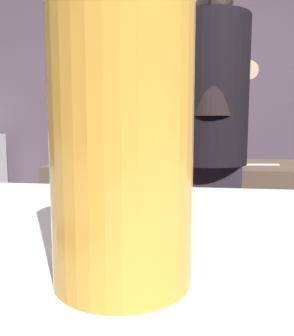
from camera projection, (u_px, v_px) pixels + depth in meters
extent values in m
cube|color=#524351|center=(185.00, 98.00, 3.35)|extent=(5.20, 0.10, 2.70)
cube|color=brown|center=(237.00, 240.00, 2.01)|extent=(2.10, 0.60, 0.89)
cube|color=#3D3D37|center=(191.00, 182.00, 3.16)|extent=(0.86, 0.36, 1.17)
cube|color=#2D2631|center=(204.00, 265.00, 1.59)|extent=(0.28, 0.20, 0.94)
cylinder|color=black|center=(208.00, 93.00, 1.49)|extent=(0.34, 0.34, 0.61)
cone|color=black|center=(212.00, 50.00, 1.37)|extent=(0.18, 0.18, 0.52)
cylinder|color=#D2B08B|center=(168.00, 76.00, 1.65)|extent=(0.11, 0.33, 0.08)
cylinder|color=#D2B08B|center=(241.00, 75.00, 1.63)|extent=(0.11, 0.33, 0.08)
cylinder|color=teal|center=(178.00, 157.00, 2.09)|extent=(0.19, 0.19, 0.05)
cube|color=silver|center=(256.00, 164.00, 1.89)|extent=(0.24, 0.06, 0.01)
cylinder|color=gold|center=(122.00, 148.00, 0.17)|extent=(0.07, 0.07, 0.14)
cylinder|color=red|center=(186.00, 107.00, 3.13)|extent=(0.05, 0.05, 0.16)
cylinder|color=red|center=(186.00, 95.00, 3.12)|extent=(0.02, 0.02, 0.06)
cylinder|color=white|center=(186.00, 91.00, 3.12)|extent=(0.03, 0.03, 0.01)
cylinder|color=#D8C978|center=(204.00, 108.00, 3.05)|extent=(0.06, 0.06, 0.15)
cylinder|color=#D8C978|center=(205.00, 95.00, 3.03)|extent=(0.02, 0.02, 0.06)
cylinder|color=#333333|center=(205.00, 91.00, 3.03)|extent=(0.03, 0.03, 0.01)
cylinder|color=black|center=(159.00, 109.00, 3.17)|extent=(0.06, 0.06, 0.13)
cylinder|color=black|center=(159.00, 100.00, 3.16)|extent=(0.03, 0.03, 0.05)
cylinder|color=red|center=(159.00, 96.00, 3.16)|extent=(0.03, 0.03, 0.01)
cylinder|color=black|center=(220.00, 107.00, 2.96)|extent=(0.06, 0.06, 0.15)
cylinder|color=black|center=(220.00, 95.00, 2.95)|extent=(0.03, 0.03, 0.06)
cylinder|color=red|center=(220.00, 91.00, 2.95)|extent=(0.03, 0.03, 0.01)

